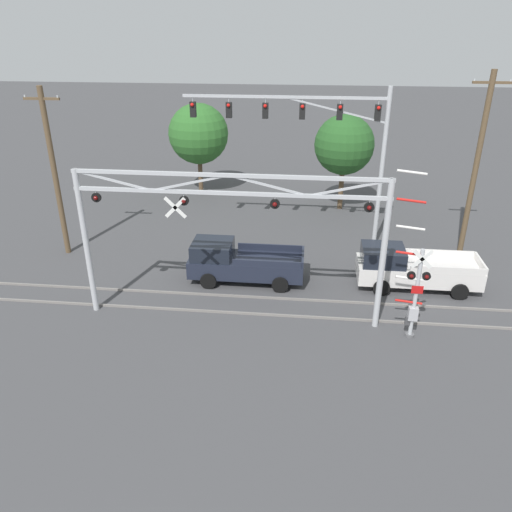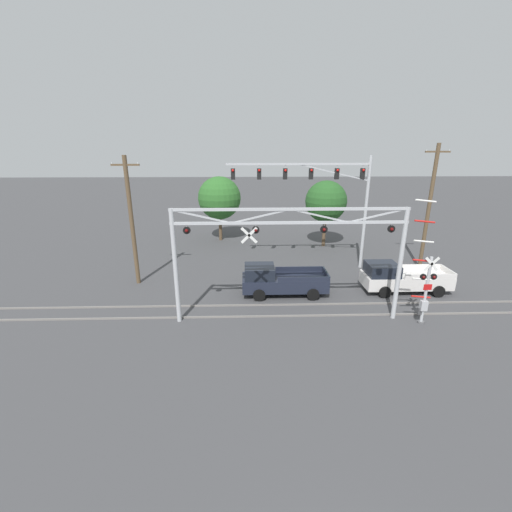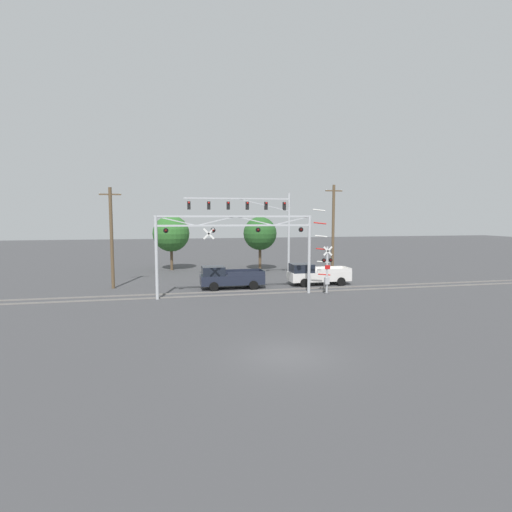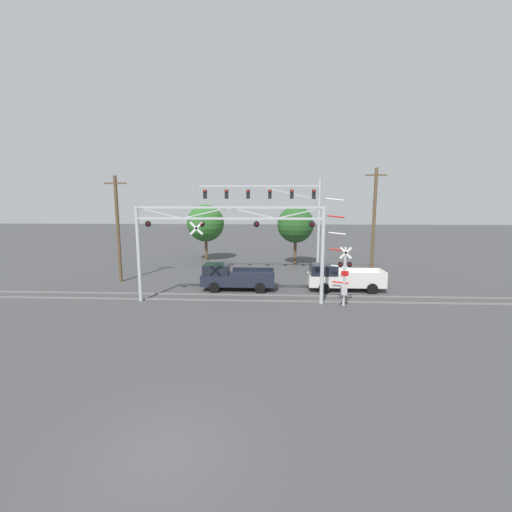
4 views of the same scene
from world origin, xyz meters
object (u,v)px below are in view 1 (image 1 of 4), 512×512
at_px(utility_pole_right, 476,165).
at_px(pickup_truck_following, 411,268).
at_px(crossing_signal_mast, 414,289).
at_px(utility_pole_left, 54,172).
at_px(background_tree_beyond_span, 198,134).
at_px(pickup_truck_lead, 240,262).
at_px(crossing_gantry, 229,222).
at_px(background_tree_far_left_verge, 344,145).
at_px(traffic_signal_span, 329,135).

bearing_deg(utility_pole_right, pickup_truck_following, -129.01).
height_order(crossing_signal_mast, utility_pole_left, utility_pole_left).
height_order(pickup_truck_following, background_tree_beyond_span, background_tree_beyond_span).
xyz_separation_m(crossing_signal_mast, pickup_truck_lead, (-7.31, 4.03, -1.20)).
distance_m(crossing_gantry, utility_pole_right, 13.85).
bearing_deg(background_tree_far_left_verge, utility_pole_left, -149.88).
bearing_deg(traffic_signal_span, crossing_gantry, -115.37).
relative_size(pickup_truck_lead, background_tree_far_left_verge, 0.88).
relative_size(utility_pole_left, background_tree_far_left_verge, 1.40).
bearing_deg(crossing_gantry, utility_pole_right, 34.56).
distance_m(crossing_gantry, pickup_truck_lead, 4.82).
relative_size(utility_pole_left, utility_pole_right, 0.92).
xyz_separation_m(crossing_gantry, pickup_truck_lead, (-0.09, 3.41, -3.41)).
distance_m(crossing_signal_mast, pickup_truck_lead, 8.43).
bearing_deg(utility_pole_left, utility_pole_right, 6.07).
xyz_separation_m(utility_pole_left, background_tree_far_left_verge, (15.05, 8.73, -0.22)).
bearing_deg(pickup_truck_following, crossing_gantry, -155.59).
distance_m(crossing_gantry, background_tree_beyond_span, 17.45).
relative_size(pickup_truck_lead, pickup_truck_following, 0.97).
height_order(traffic_signal_span, background_tree_beyond_span, traffic_signal_span).
distance_m(crossing_signal_mast, background_tree_beyond_span, 21.26).
relative_size(crossing_gantry, utility_pole_right, 1.30).
bearing_deg(utility_pole_right, traffic_signal_span, 176.54).
height_order(crossing_signal_mast, background_tree_beyond_span, crossing_signal_mast).
xyz_separation_m(crossing_gantry, background_tree_beyond_span, (-4.82, 16.77, -0.10)).
bearing_deg(crossing_gantry, traffic_signal_span, 64.63).
xyz_separation_m(crossing_signal_mast, utility_pole_right, (4.18, 8.47, 2.70)).
relative_size(crossing_signal_mast, traffic_signal_span, 0.64).
xyz_separation_m(crossing_signal_mast, background_tree_far_left_verge, (-2.04, 14.94, 2.12)).
bearing_deg(crossing_gantry, crossing_signal_mast, -4.93).
relative_size(pickup_truck_following, background_tree_beyond_span, 0.88).
bearing_deg(crossing_signal_mast, utility_pole_left, 160.02).
xyz_separation_m(traffic_signal_span, pickup_truck_lead, (-4.02, -4.89, -5.16)).
height_order(utility_pole_right, background_tree_beyond_span, utility_pole_right).
bearing_deg(utility_pole_right, crossing_gantry, -145.44).
bearing_deg(background_tree_far_left_verge, crossing_signal_mast, -82.23).
distance_m(pickup_truck_following, utility_pole_right, 6.70).
relative_size(crossing_gantry, background_tree_far_left_verge, 1.98).
bearing_deg(pickup_truck_lead, utility_pole_right, 21.15).
bearing_deg(background_tree_far_left_verge, pickup_truck_lead, -115.77).
bearing_deg(utility_pole_right, utility_pole_left, -173.93).
bearing_deg(traffic_signal_span, utility_pole_left, -168.89).
bearing_deg(crossing_gantry, pickup_truck_lead, 91.48).
distance_m(traffic_signal_span, pickup_truck_lead, 8.17).
relative_size(crossing_signal_mast, utility_pole_left, 0.78).
xyz_separation_m(traffic_signal_span, utility_pole_right, (7.46, -0.45, -1.25)).
height_order(traffic_signal_span, pickup_truck_lead, traffic_signal_span).
xyz_separation_m(utility_pole_left, utility_pole_right, (21.26, 2.26, 0.37)).
relative_size(pickup_truck_following, utility_pole_left, 0.64).
xyz_separation_m(crossing_signal_mast, utility_pole_left, (-17.09, 6.21, 2.34)).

